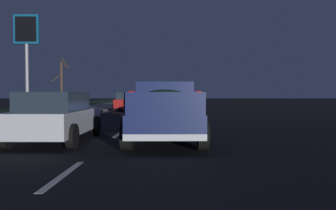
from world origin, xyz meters
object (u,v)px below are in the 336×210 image
at_px(pickup_truck, 165,110).
at_px(sedan_blue, 172,105).
at_px(sedan_red, 127,101).
at_px(gas_price_sign, 26,39).
at_px(bare_tree_far, 62,82).
at_px(sedan_silver, 56,116).

xyz_separation_m(pickup_truck, sedan_blue, (10.93, -0.20, -0.20)).
height_order(sedan_red, gas_price_sign, gas_price_sign).
height_order(pickup_truck, bare_tree_far, bare_tree_far).
relative_size(sedan_blue, gas_price_sign, 0.60).
height_order(pickup_truck, sedan_silver, pickup_truck).
height_order(sedan_blue, bare_tree_far, bare_tree_far).
distance_m(sedan_blue, bare_tree_far, 22.71).
relative_size(sedan_silver, gas_price_sign, 0.60).
bearing_deg(sedan_silver, gas_price_sign, 25.60).
xyz_separation_m(sedan_blue, gas_price_sign, (4.37, 11.01, 4.80)).
height_order(gas_price_sign, bare_tree_far, gas_price_sign).
xyz_separation_m(pickup_truck, sedan_silver, (-0.20, 3.38, -0.20)).
height_order(sedan_silver, sedan_red, same).
bearing_deg(pickup_truck, gas_price_sign, 35.23).
relative_size(sedan_silver, bare_tree_far, 0.78).
bearing_deg(pickup_truck, sedan_silver, 93.34).
distance_m(pickup_truck, bare_tree_far, 32.18).
distance_m(sedan_blue, sedan_silver, 11.69).
distance_m(sedan_blue, gas_price_sign, 12.78).
xyz_separation_m(sedan_red, bare_tree_far, (10.34, 9.03, 1.96)).
bearing_deg(sedan_red, sedan_blue, -154.44).
height_order(sedan_silver, gas_price_sign, gas_price_sign).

